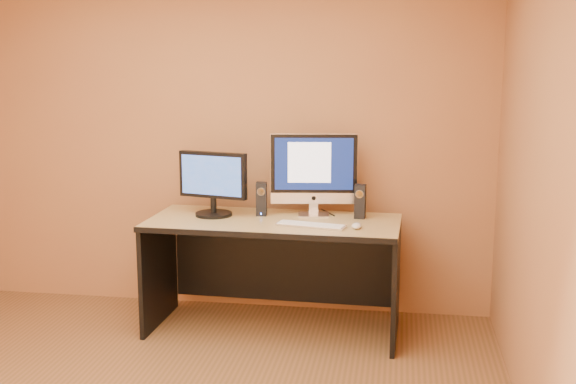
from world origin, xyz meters
TOP-DOWN VIEW (x-y plane):
  - walls at (0.00, 0.00)m, footprint 4.00×4.00m
  - desk at (0.43, 1.49)m, footprint 1.78×0.82m
  - imac at (0.69, 1.69)m, footprint 0.65×0.31m
  - second_monitor at (-0.02, 1.57)m, footprint 0.57×0.37m
  - speaker_left at (0.32, 1.63)m, footprint 0.08×0.09m
  - speaker_right at (1.03, 1.65)m, footprint 0.08×0.08m
  - keyboard at (0.72, 1.35)m, footprint 0.49×0.22m
  - mouse at (1.02, 1.34)m, footprint 0.07×0.12m
  - cable_a at (0.78, 1.78)m, footprint 0.12×0.22m
  - cable_b at (0.64, 1.81)m, footprint 0.09×0.18m

SIDE VIEW (x-z plane):
  - desk at x=0.43m, z-range 0.00..0.81m
  - cable_a at x=0.78m, z-range 0.81..0.82m
  - cable_b at x=0.64m, z-range 0.81..0.82m
  - keyboard at x=0.72m, z-range 0.81..0.83m
  - mouse at x=1.02m, z-range 0.81..0.85m
  - speaker_left at x=0.32m, z-range 0.81..1.05m
  - speaker_right at x=1.03m, z-range 0.81..1.05m
  - second_monitor at x=-0.02m, z-range 0.81..1.27m
  - imac at x=0.69m, z-range 0.81..1.41m
  - walls at x=0.00m, z-range 0.00..2.60m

